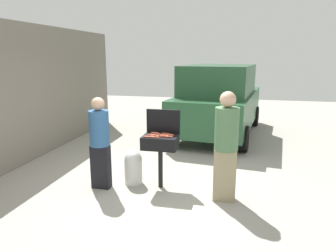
{
  "coord_description": "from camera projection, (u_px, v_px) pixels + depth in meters",
  "views": [
    {
      "loc": [
        1.39,
        -5.07,
        2.28
      ],
      "look_at": [
        0.15,
        0.48,
        1.0
      ],
      "focal_mm": 33.6,
      "sensor_mm": 36.0,
      "label": 1
    }
  ],
  "objects": [
    {
      "name": "propane_tank",
      "position": [
        133.0,
        167.0,
        5.67
      ],
      "size": [
        0.32,
        0.32,
        0.62
      ],
      "color": "silver",
      "rests_on": "ground"
    },
    {
      "name": "house_wall_side",
      "position": [
        28.0,
        93.0,
        6.91
      ],
      "size": [
        0.24,
        8.0,
        2.96
      ],
      "primitive_type": "cube",
      "color": "slate",
      "rests_on": "ground"
    },
    {
      "name": "hot_dog_0",
      "position": [
        170.0,
        135.0,
        5.36
      ],
      "size": [
        0.13,
        0.04,
        0.03
      ],
      "primitive_type": "cylinder",
      "rotation": [
        0.0,
        1.57,
        0.1
      ],
      "color": "#B74C33",
      "rests_on": "bbq_grill"
    },
    {
      "name": "hot_dog_5",
      "position": [
        169.0,
        137.0,
        5.26
      ],
      "size": [
        0.13,
        0.03,
        0.03
      ],
      "primitive_type": "cylinder",
      "rotation": [
        0.0,
        1.57,
        -0.0
      ],
      "color": "#C6593D",
      "rests_on": "bbq_grill"
    },
    {
      "name": "hot_dog_15",
      "position": [
        151.0,
        135.0,
        5.4
      ],
      "size": [
        0.13,
        0.04,
        0.03
      ],
      "primitive_type": "cylinder",
      "rotation": [
        0.0,
        1.57,
        0.07
      ],
      "color": "#B74C33",
      "rests_on": "bbq_grill"
    },
    {
      "name": "hot_dog_8",
      "position": [
        155.0,
        133.0,
        5.54
      ],
      "size": [
        0.13,
        0.03,
        0.03
      ],
      "primitive_type": "cylinder",
      "rotation": [
        0.0,
        1.57,
        0.07
      ],
      "color": "#C6593D",
      "rests_on": "bbq_grill"
    },
    {
      "name": "hot_dog_1",
      "position": [
        157.0,
        133.0,
        5.49
      ],
      "size": [
        0.13,
        0.04,
        0.03
      ],
      "primitive_type": "cylinder",
      "rotation": [
        0.0,
        1.57,
        -0.12
      ],
      "color": "#C6593D",
      "rests_on": "bbq_grill"
    },
    {
      "name": "hot_dog_11",
      "position": [
        162.0,
        135.0,
        5.41
      ],
      "size": [
        0.13,
        0.03,
        0.03
      ],
      "primitive_type": "cylinder",
      "rotation": [
        0.0,
        1.57,
        -0.03
      ],
      "color": "#AD4228",
      "rests_on": "bbq_grill"
    },
    {
      "name": "hot_dog_12",
      "position": [
        147.0,
        137.0,
        5.26
      ],
      "size": [
        0.13,
        0.03,
        0.03
      ],
      "primitive_type": "cylinder",
      "rotation": [
        0.0,
        1.57,
        0.06
      ],
      "color": "#B74C33",
      "rests_on": "bbq_grill"
    },
    {
      "name": "bbq_grill",
      "position": [
        160.0,
        144.0,
        5.41
      ],
      "size": [
        0.6,
        0.44,
        0.94
      ],
      "color": "black",
      "rests_on": "ground"
    },
    {
      "name": "hot_dog_3",
      "position": [
        150.0,
        136.0,
        5.28
      ],
      "size": [
        0.13,
        0.04,
        0.03
      ],
      "primitive_type": "cylinder",
      "rotation": [
        0.0,
        1.57,
        0.1
      ],
      "color": "#B74C33",
      "rests_on": "bbq_grill"
    },
    {
      "name": "grill_lid_open",
      "position": [
        163.0,
        121.0,
        5.54
      ],
      "size": [
        0.6,
        0.05,
        0.42
      ],
      "primitive_type": "cube",
      "color": "black",
      "rests_on": "bbq_grill"
    },
    {
      "name": "hot_dog_9",
      "position": [
        160.0,
        136.0,
        5.29
      ],
      "size": [
        0.13,
        0.03,
        0.03
      ],
      "primitive_type": "cylinder",
      "rotation": [
        0.0,
        1.57,
        -0.02
      ],
      "color": "#AD4228",
      "rests_on": "bbq_grill"
    },
    {
      "name": "ground_plane",
      "position": [
        154.0,
        186.0,
        5.62
      ],
      "size": [
        24.0,
        24.0,
        0.0
      ],
      "primitive_type": "plane",
      "color": "#9E998E"
    },
    {
      "name": "person_right",
      "position": [
        226.0,
        143.0,
        4.87
      ],
      "size": [
        0.37,
        0.37,
        1.76
      ],
      "rotation": [
        0.0,
        0.0,
        3.27
      ],
      "color": "gray",
      "rests_on": "ground"
    },
    {
      "name": "hot_dog_4",
      "position": [
        166.0,
        134.0,
        5.47
      ],
      "size": [
        0.13,
        0.04,
        0.03
      ],
      "primitive_type": "cylinder",
      "rotation": [
        0.0,
        1.57,
        -0.11
      ],
      "color": "#AD4228",
      "rests_on": "bbq_grill"
    },
    {
      "name": "hot_dog_13",
      "position": [
        154.0,
        134.0,
        5.42
      ],
      "size": [
        0.13,
        0.04,
        0.03
      ],
      "primitive_type": "cylinder",
      "rotation": [
        0.0,
        1.57,
        0.09
      ],
      "color": "#B74C33",
      "rests_on": "bbq_grill"
    },
    {
      "name": "hot_dog_14",
      "position": [
        155.0,
        137.0,
        5.23
      ],
      "size": [
        0.13,
        0.03,
        0.03
      ],
      "primitive_type": "cylinder",
      "rotation": [
        0.0,
        1.57,
        -0.07
      ],
      "color": "#C6593D",
      "rests_on": "bbq_grill"
    },
    {
      "name": "hot_dog_10",
      "position": [
        169.0,
        135.0,
        5.4
      ],
      "size": [
        0.13,
        0.03,
        0.03
      ],
      "primitive_type": "cylinder",
      "rotation": [
        0.0,
        1.57,
        0.0
      ],
      "color": "#AD4228",
      "rests_on": "bbq_grill"
    },
    {
      "name": "hot_dog_6",
      "position": [
        164.0,
        136.0,
        5.33
      ],
      "size": [
        0.13,
        0.03,
        0.03
      ],
      "primitive_type": "cylinder",
      "rotation": [
        0.0,
        1.57,
        0.0
      ],
      "color": "#B74C33",
      "rests_on": "bbq_grill"
    },
    {
      "name": "hot_dog_7",
      "position": [
        162.0,
        135.0,
        5.38
      ],
      "size": [
        0.13,
        0.03,
        0.03
      ],
      "primitive_type": "cylinder",
      "rotation": [
        0.0,
        1.57,
        0.05
      ],
      "color": "#AD4228",
      "rests_on": "bbq_grill"
    },
    {
      "name": "person_left",
      "position": [
        100.0,
        140.0,
        5.37
      ],
      "size": [
        0.34,
        0.34,
        1.6
      ],
      "rotation": [
        0.0,
        0.0,
        -0.27
      ],
      "color": "black",
      "rests_on": "ground"
    },
    {
      "name": "parked_minivan",
      "position": [
        219.0,
        100.0,
        9.07
      ],
      "size": [
        2.49,
        4.61,
        2.02
      ],
      "rotation": [
        0.0,
        0.0,
        3.01
      ],
      "color": "#234C2D",
      "rests_on": "ground"
    },
    {
      "name": "hot_dog_2",
      "position": [
        155.0,
        135.0,
        5.35
      ],
      "size": [
        0.13,
        0.03,
        0.03
      ],
      "primitive_type": "cylinder",
      "rotation": [
        0.0,
        1.57,
        0.04
      ],
      "color": "#C6593D",
      "rests_on": "bbq_grill"
    }
  ]
}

